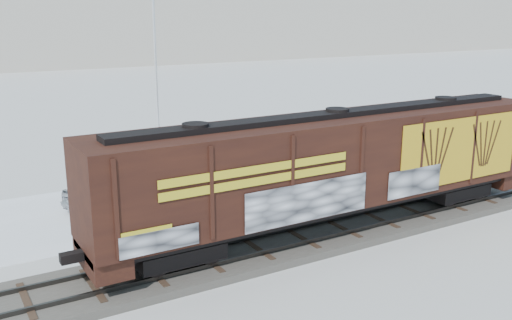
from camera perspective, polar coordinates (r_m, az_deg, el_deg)
ground at (r=21.47m, az=-0.12°, el=-9.39°), size 500.00×500.00×0.00m
rail_track at (r=21.41m, az=-0.12°, el=-9.03°), size 50.00×3.40×0.43m
parking_strip at (r=27.76m, az=-8.01°, el=-3.86°), size 40.00×8.00×0.03m
hopper_railcar at (r=22.44m, az=7.97°, el=-0.30°), size 19.76×3.06×4.63m
flagpole at (r=33.54m, az=-9.68°, el=6.42°), size 2.30×0.90×11.14m
car_silver at (r=27.37m, az=-14.10°, el=-2.60°), size 5.17×3.76×1.64m
car_white at (r=29.46m, az=1.35°, el=-1.19°), size 4.29×1.75×1.38m
car_dark at (r=30.49m, az=6.28°, el=-0.89°), size 4.32×1.99×1.22m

